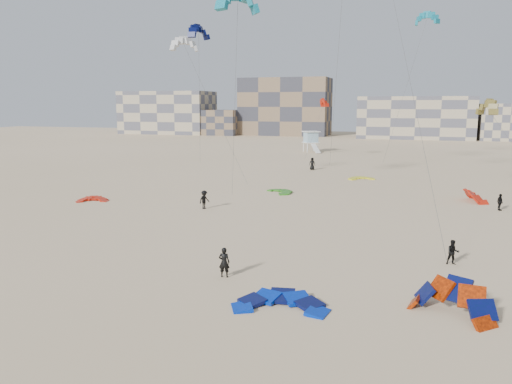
% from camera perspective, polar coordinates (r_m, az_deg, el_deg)
% --- Properties ---
extents(ground, '(320.00, 320.00, 0.00)m').
position_cam_1_polar(ground, '(27.62, -3.60, -11.08)').
color(ground, beige).
rests_on(ground, ground).
extents(kite_ground_blue, '(4.89, 5.09, 1.50)m').
position_cam_1_polar(kite_ground_blue, '(25.41, 2.80, -13.01)').
color(kite_ground_blue, '#0024C0').
rests_on(kite_ground_blue, ground).
extents(kite_ground_orange, '(5.69, 5.66, 4.21)m').
position_cam_1_polar(kite_ground_orange, '(26.28, 21.31, -12.91)').
color(kite_ground_orange, red).
rests_on(kite_ground_orange, ground).
extents(kite_ground_red, '(3.98, 4.08, 1.33)m').
position_cam_1_polar(kite_ground_red, '(54.41, -18.18, -0.99)').
color(kite_ground_red, red).
rests_on(kite_ground_red, ground).
extents(kite_ground_green, '(4.70, 4.68, 0.60)m').
position_cam_1_polar(kite_ground_green, '(56.69, 2.78, -0.07)').
color(kite_ground_green, '#2A8121').
rests_on(kite_ground_green, ground).
extents(kite_ground_red_far, '(4.29, 4.19, 3.63)m').
position_cam_1_polar(kite_ground_red_far, '(56.33, 23.80, -0.99)').
color(kite_ground_red_far, red).
rests_on(kite_ground_red_far, ground).
extents(kite_ground_yellow, '(4.32, 4.40, 0.60)m').
position_cam_1_polar(kite_ground_yellow, '(68.17, 11.92, 1.44)').
color(kite_ground_yellow, yellow).
rests_on(kite_ground_yellow, ground).
extents(kitesurfer_main, '(0.71, 0.52, 1.78)m').
position_cam_1_polar(kitesurfer_main, '(29.23, -3.66, -8.02)').
color(kitesurfer_main, black).
rests_on(kitesurfer_main, ground).
extents(kitesurfer_b, '(0.85, 0.71, 1.57)m').
position_cam_1_polar(kitesurfer_b, '(33.74, 21.59, -6.43)').
color(kitesurfer_b, black).
rests_on(kitesurfer_b, ground).
extents(kitesurfer_c, '(1.10, 1.32, 1.78)m').
position_cam_1_polar(kitesurfer_c, '(48.00, -5.93, -0.88)').
color(kitesurfer_c, black).
rests_on(kitesurfer_c, ground).
extents(kitesurfer_d, '(0.66, 1.01, 1.60)m').
position_cam_1_polar(kitesurfer_d, '(52.34, 26.11, -1.05)').
color(kitesurfer_d, black).
rests_on(kitesurfer_d, ground).
extents(kitesurfer_e, '(0.98, 0.70, 1.89)m').
position_cam_1_polar(kitesurfer_e, '(76.46, 6.44, 3.22)').
color(kitesurfer_e, black).
rests_on(kitesurfer_e, ground).
extents(kite_fly_teal_a, '(6.41, 6.39, 20.60)m').
position_cam_1_polar(kite_fly_teal_a, '(52.78, -2.10, 20.80)').
color(kite_fly_teal_a, teal).
rests_on(kite_fly_teal_a, ground).
extents(kite_fly_grey, '(9.95, 4.36, 16.69)m').
position_cam_1_polar(kite_fly_grey, '(59.53, -8.20, 16.25)').
color(kite_fly_grey, silver).
rests_on(kite_fly_grey, ground).
extents(kite_fly_olive, '(7.77, 6.13, 9.59)m').
position_cam_1_polar(kite_fly_olive, '(61.04, 24.94, 8.64)').
color(kite_fly_olive, olive).
rests_on(kite_fly_olive, ground).
extents(kite_fly_navy, '(4.94, 4.88, 20.75)m').
position_cam_1_polar(kite_fly_navy, '(77.96, -6.57, 17.58)').
color(kite_fly_navy, '#070948').
rests_on(kite_fly_navy, ground).
extents(kite_fly_teal_b, '(7.50, 8.06, 22.66)m').
position_cam_1_polar(kite_fly_teal_b, '(84.61, 18.94, 18.14)').
color(kite_fly_teal_b, teal).
rests_on(kite_fly_teal_b, ground).
extents(kite_fly_red, '(3.88, 10.88, 10.22)m').
position_cam_1_polar(kite_fly_red, '(90.46, 7.79, 10.00)').
color(kite_fly_red, red).
rests_on(kite_fly_red, ground).
extents(lifeguard_tower_far, '(4.23, 6.52, 4.33)m').
position_cam_1_polar(lifeguard_tower_far, '(105.33, 6.28, 5.74)').
color(lifeguard_tower_far, white).
rests_on(lifeguard_tower_far, ground).
extents(condo_west_a, '(30.00, 15.00, 14.00)m').
position_cam_1_polar(condo_west_a, '(173.27, -10.07, 8.92)').
color(condo_west_a, tan).
rests_on(condo_west_a, ground).
extents(condo_west_b, '(28.00, 14.00, 18.00)m').
position_cam_1_polar(condo_west_b, '(162.85, 3.38, 9.70)').
color(condo_west_b, '#776048').
rests_on(condo_west_b, ground).
extents(condo_mid, '(32.00, 16.00, 12.00)m').
position_cam_1_polar(condo_mid, '(154.10, 17.73, 8.11)').
color(condo_mid, tan).
rests_on(condo_mid, ground).
extents(condo_fill_left, '(12.00, 10.00, 8.00)m').
position_cam_1_polar(condo_fill_left, '(163.30, -4.05, 7.94)').
color(condo_fill_left, '#776048').
rests_on(condo_fill_left, ground).
extents(condo_fill_right, '(10.00, 10.00, 10.00)m').
position_cam_1_polar(condo_fill_right, '(153.82, 25.99, 7.20)').
color(condo_fill_right, tan).
rests_on(condo_fill_right, ground).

